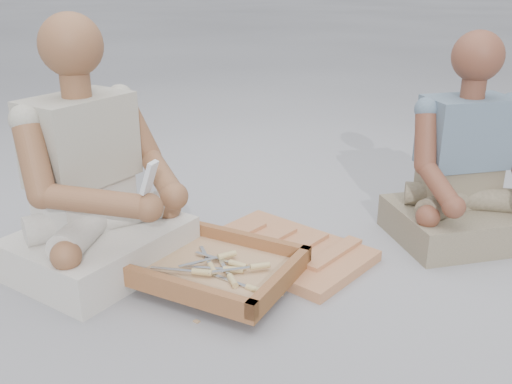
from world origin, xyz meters
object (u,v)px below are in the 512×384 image
at_px(carved_panel, 285,251).
at_px(craftsman, 94,188).
at_px(companion, 465,174).
at_px(tool_tray, 214,267).

bearing_deg(carved_panel, craftsman, -150.94).
distance_m(carved_panel, craftsman, 0.76).
xyz_separation_m(carved_panel, companion, (0.62, 0.44, 0.26)).
height_order(tool_tray, craftsman, craftsman).
bearing_deg(carved_panel, companion, 35.27).
relative_size(tool_tray, craftsman, 0.65).
xyz_separation_m(carved_panel, tool_tray, (-0.16, -0.30, 0.05)).
bearing_deg(craftsman, carved_panel, 130.74).
bearing_deg(companion, craftsman, -3.64).
bearing_deg(craftsman, companion, 133.95).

